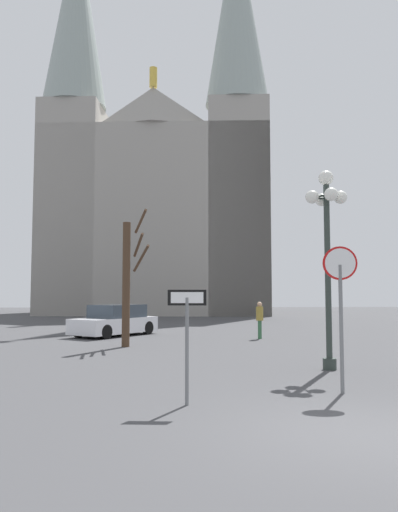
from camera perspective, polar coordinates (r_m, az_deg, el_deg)
The scene contains 8 objects.
ground_plane at distance 7.88m, azimuth 18.63°, elevation -19.23°, with size 120.00×120.00×0.00m, color #424244.
cathedral at distance 48.23m, azimuth -4.80°, elevation 8.12°, with size 21.82×15.35×38.78m.
stop_sign at distance 10.54m, azimuth 16.24°, elevation -4.01°, with size 0.70×0.19×3.02m.
one_way_arrow_sign at distance 9.10m, azimuth -1.42°, elevation -8.40°, with size 0.72×0.10×2.11m.
street_lamp at distance 13.73m, azimuth 14.76°, elevation 2.71°, with size 1.16×1.16×5.40m.
bare_tree at distance 18.84m, azimuth -8.37°, elevation -2.79°, with size 1.05×1.24×5.25m.
parked_car_near_white at distance 23.72m, azimuth -9.78°, elevation -7.52°, with size 4.07×4.58×1.47m.
pedestrian_walking at distance 21.94m, azimuth 7.12°, elevation -7.04°, with size 0.32×0.32×1.64m.
Camera 1 is at (-2.79, -7.08, 2.07)m, focal length 34.16 mm.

